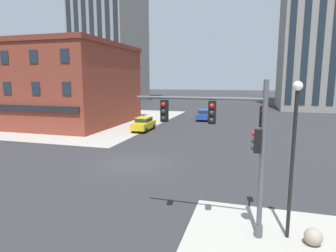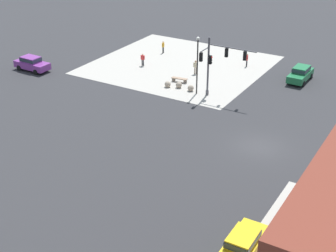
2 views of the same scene
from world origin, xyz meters
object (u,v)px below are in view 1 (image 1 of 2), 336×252
bollard_sphere_curb_a (313,237)px  car_main_southbound_far (204,114)px  traffic_signal_main (237,139)px  car_main_northbound_near (144,123)px  street_lamp_corner_near (294,144)px

bollard_sphere_curb_a → car_main_southbound_far: size_ratio=0.15×
traffic_signal_main → car_main_northbound_near: bearing=119.9°
street_lamp_corner_near → car_main_southbound_far: bearing=104.8°
street_lamp_corner_near → car_main_southbound_far: size_ratio=1.39×
bollard_sphere_curb_a → street_lamp_corner_near: 3.60m
street_lamp_corner_near → car_main_northbound_near: 25.55m
street_lamp_corner_near → car_main_southbound_far: (-8.56, 32.36, -2.89)m
street_lamp_corner_near → car_main_northbound_near: street_lamp_corner_near is taller
traffic_signal_main → car_main_northbound_near: 24.53m
car_main_southbound_far → bollard_sphere_curb_a: bearing=-73.9°
car_main_southbound_far → car_main_northbound_near: bearing=-116.6°
car_main_northbound_near → traffic_signal_main: bearing=-60.1°
bollard_sphere_curb_a → car_main_southbound_far: (-9.44, 32.68, 0.58)m
traffic_signal_main → car_main_northbound_near: size_ratio=1.41×
car_main_northbound_near → street_lamp_corner_near: bearing=-55.9°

